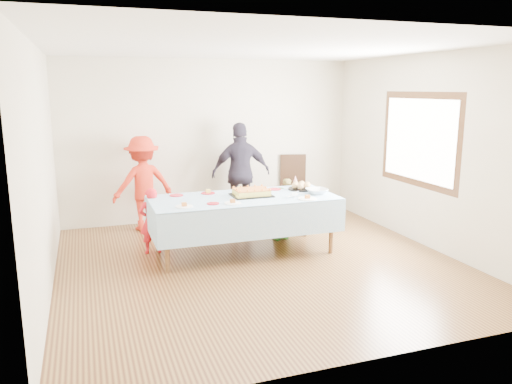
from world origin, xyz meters
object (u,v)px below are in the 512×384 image
at_px(party_table, 244,201).
at_px(birthday_cake, 251,193).
at_px(dining_chair, 294,181).
at_px(adult_left, 143,183).

height_order(party_table, birthday_cake, birthday_cake).
distance_m(party_table, birthday_cake, 0.17).
xyz_separation_m(party_table, dining_chair, (1.51, 1.78, -0.13)).
relative_size(party_table, dining_chair, 2.36).
height_order(dining_chair, adult_left, adult_left).
bearing_deg(party_table, adult_left, 125.48).
distance_m(party_table, dining_chair, 2.34).
relative_size(birthday_cake, adult_left, 0.36).
bearing_deg(dining_chair, birthday_cake, -114.03).
bearing_deg(dining_chair, party_table, -115.80).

